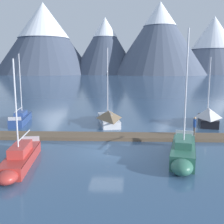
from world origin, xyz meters
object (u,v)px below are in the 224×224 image
sailboat_second_berth (20,158)px  sailboat_far_berth (208,116)px  sailboat_mid_dock_port (108,117)px  sailboat_mid_dock_starboard (183,152)px  sailboat_nearest_berth (22,117)px  person_on_dock (195,125)px

sailboat_second_berth → sailboat_far_berth: size_ratio=0.92×
sailboat_second_berth → sailboat_mid_dock_port: (4.48, 13.43, 0.20)m
sailboat_mid_dock_port → sailboat_mid_dock_starboard: bearing=-62.8°
sailboat_nearest_berth → sailboat_mid_dock_starboard: sailboat_mid_dock_starboard is taller
sailboat_second_berth → sailboat_mid_dock_port: 14.16m
sailboat_mid_dock_starboard → sailboat_far_berth: bearing=67.6°
sailboat_second_berth → sailboat_mid_dock_starboard: sailboat_mid_dock_starboard is taller
sailboat_mid_dock_port → sailboat_far_berth: 10.89m
person_on_dock → sailboat_mid_dock_starboard: bearing=-109.9°
sailboat_far_berth → person_on_dock: bearing=-114.5°
sailboat_mid_dock_starboard → person_on_dock: bearing=70.1°
sailboat_mid_dock_port → person_on_dock: sailboat_mid_dock_port is taller
sailboat_second_berth → sailboat_mid_dock_port: size_ratio=0.81×
sailboat_nearest_berth → sailboat_mid_dock_starboard: bearing=-36.3°
sailboat_mid_dock_port → sailboat_mid_dock_starboard: size_ratio=0.96×
sailboat_nearest_berth → sailboat_far_berth: bearing=0.6°
sailboat_mid_dock_port → person_on_dock: 10.10m
person_on_dock → sailboat_mid_dock_port: bearing=142.1°
sailboat_mid_dock_port → person_on_dock: size_ratio=4.88×
sailboat_nearest_berth → sailboat_mid_dock_port: sailboat_mid_dock_port is taller
sailboat_mid_dock_port → person_on_dock: (7.95, -6.20, 0.53)m
sailboat_second_berth → sailboat_far_berth: (15.36, 13.66, 0.34)m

